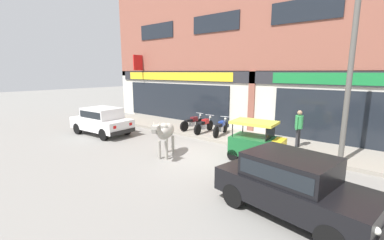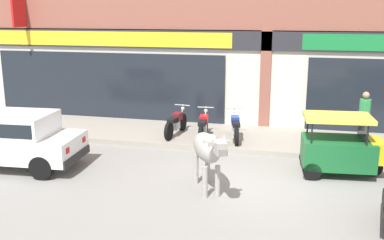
{
  "view_description": "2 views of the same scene",
  "coord_description": "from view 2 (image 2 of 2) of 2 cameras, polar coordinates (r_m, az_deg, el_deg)",
  "views": [
    {
      "loc": [
        6.27,
        -7.67,
        3.35
      ],
      "look_at": [
        -0.82,
        1.0,
        1.24
      ],
      "focal_mm": 24.0,
      "sensor_mm": 36.0,
      "label": 1
    },
    {
      "loc": [
        1.11,
        -10.14,
        4.02
      ],
      "look_at": [
        -1.57,
        1.0,
        1.23
      ],
      "focal_mm": 42.0,
      "sensor_mm": 36.0,
      "label": 2
    }
  ],
  "objects": [
    {
      "name": "pedestrian",
      "position": [
        14.07,
        21.06,
        0.9
      ],
      "size": [
        0.32,
        0.5,
        1.6
      ],
      "color": "#2D2D33",
      "rests_on": "sidewalk"
    },
    {
      "name": "car_0",
      "position": [
        12.6,
        -21.68,
        -2.06
      ],
      "size": [
        3.69,
        1.82,
        1.46
      ],
      "color": "black",
      "rests_on": "ground"
    },
    {
      "name": "motorcycle_1",
      "position": [
        13.97,
        1.44,
        -0.78
      ],
      "size": [
        0.52,
        1.81,
        0.88
      ],
      "color": "black",
      "rests_on": "sidewalk"
    },
    {
      "name": "ground_plane",
      "position": [
        10.96,
        6.84,
        -7.95
      ],
      "size": [
        90.0,
        90.0,
        0.0
      ],
      "primitive_type": "plane",
      "color": "gray"
    },
    {
      "name": "auto_rickshaw",
      "position": [
        11.84,
        18.35,
        -3.53
      ],
      "size": [
        2.04,
        1.31,
        1.52
      ],
      "color": "black",
      "rests_on": "ground"
    },
    {
      "name": "motorcycle_0",
      "position": [
        14.33,
        -2.06,
        -0.41
      ],
      "size": [
        0.52,
        1.81,
        0.88
      ],
      "color": "black",
      "rests_on": "sidewalk"
    },
    {
      "name": "motorcycle_2",
      "position": [
        13.91,
        5.52,
        -0.91
      ],
      "size": [
        0.61,
        1.79,
        0.88
      ],
      "color": "black",
      "rests_on": "sidewalk"
    },
    {
      "name": "sidewalk",
      "position": [
        14.39,
        8.59,
        -2.4
      ],
      "size": [
        19.0,
        2.91,
        0.15
      ],
      "primitive_type": "cube",
      "color": "gray",
      "rests_on": "ground"
    },
    {
      "name": "cow",
      "position": [
        10.09,
        2.0,
        -3.73
      ],
      "size": [
        1.2,
        1.97,
        1.61
      ],
      "color": "#9E998E",
      "rests_on": "ground"
    }
  ]
}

